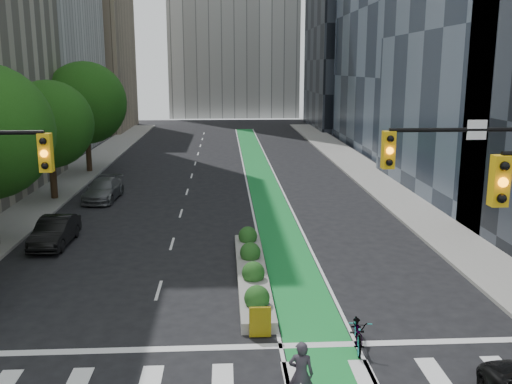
{
  "coord_description": "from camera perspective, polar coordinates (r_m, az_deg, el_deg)",
  "views": [
    {
      "loc": [
        0.12,
        -15.05,
        8.5
      ],
      "look_at": [
        1.54,
        10.03,
        3.0
      ],
      "focal_mm": 40.0,
      "sensor_mm": 36.0,
      "label": 1
    }
  ],
  "objects": [
    {
      "name": "bike_lane_paint",
      "position": [
        45.94,
        0.42,
        1.7
      ],
      "size": [
        2.2,
        70.0,
        0.01
      ],
      "primitive_type": "cube",
      "color": "#178234",
      "rests_on": "ground"
    },
    {
      "name": "parked_car_left_far",
      "position": [
        38.53,
        -15.02,
        0.22
      ],
      "size": [
        2.19,
        4.81,
        1.37
      ],
      "primitive_type": "imported",
      "rotation": [
        0.0,
        0.0,
        -0.06
      ],
      "color": "#575A5C",
      "rests_on": "ground"
    },
    {
      "name": "tree_midfar",
      "position": [
        38.85,
        -19.98,
        6.37
      ],
      "size": [
        5.6,
        5.6,
        7.76
      ],
      "color": "black",
      "rests_on": "ground"
    },
    {
      "name": "building_tan_far",
      "position": [
        83.63,
        -17.77,
        14.87
      ],
      "size": [
        14.0,
        16.0,
        26.0
      ],
      "primitive_type": "cube",
      "color": "tan",
      "rests_on": "ground"
    },
    {
      "name": "sidewalk_right",
      "position": [
        42.56,
        12.76,
        0.63
      ],
      "size": [
        3.6,
        90.0,
        0.15
      ],
      "primitive_type": "cube",
      "color": "gray",
      "rests_on": "ground"
    },
    {
      "name": "building_dark_end",
      "position": [
        85.58,
        10.61,
        15.84
      ],
      "size": [
        14.0,
        18.0,
        28.0
      ],
      "primitive_type": "cube",
      "color": "black",
      "rests_on": "ground"
    },
    {
      "name": "parked_car_left_mid",
      "position": [
        29.45,
        -19.47,
        -3.75
      ],
      "size": [
        1.56,
        4.23,
        1.38
      ],
      "primitive_type": "imported",
      "rotation": [
        0.0,
        0.0,
        -0.02
      ],
      "color": "black",
      "rests_on": "ground"
    },
    {
      "name": "median_planter",
      "position": [
        23.56,
        -0.41,
        -7.83
      ],
      "size": [
        1.2,
        10.26,
        1.1
      ],
      "color": "gray",
      "rests_on": "ground"
    },
    {
      "name": "tree_far",
      "position": [
        48.43,
        -16.69,
        8.52
      ],
      "size": [
        6.6,
        6.6,
        9.0
      ],
      "color": "black",
      "rests_on": "ground"
    },
    {
      "name": "ground",
      "position": [
        17.29,
        -3.35,
        -17.13
      ],
      "size": [
        160.0,
        160.0,
        0.0
      ],
      "primitive_type": "plane",
      "color": "black",
      "rests_on": "ground"
    },
    {
      "name": "sidewalk_left",
      "position": [
        42.63,
        -19.4,
        0.24
      ],
      "size": [
        3.6,
        90.0,
        0.15
      ],
      "primitive_type": "cube",
      "color": "gray",
      "rests_on": "ground"
    },
    {
      "name": "cyclist",
      "position": [
        15.23,
        4.52,
        -17.69
      ],
      "size": [
        0.72,
        0.55,
        1.78
      ],
      "primitive_type": "imported",
      "rotation": [
        0.0,
        0.0,
        2.94
      ],
      "color": "#332E37",
      "rests_on": "ground"
    },
    {
      "name": "bicycle",
      "position": [
        18.42,
        10.19,
        -13.51
      ],
      "size": [
        0.99,
        2.09,
        1.05
      ],
      "primitive_type": "imported",
      "rotation": [
        0.0,
        0.0,
        -0.15
      ],
      "color": "gray",
      "rests_on": "ground"
    }
  ]
}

